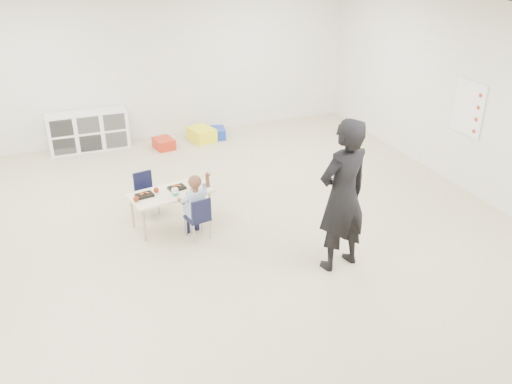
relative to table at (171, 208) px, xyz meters
name	(u,v)px	position (x,y,z in m)	size (l,w,h in m)	color
room	(226,150)	(0.47, -1.00, 1.15)	(9.00, 9.02, 2.80)	beige
table	(171,208)	(0.00, 0.00, 0.00)	(1.15, 0.72, 0.49)	#F9EDC7
chair_near	(197,217)	(0.24, -0.45, 0.04)	(0.29, 0.27, 0.59)	black
chair_far	(147,194)	(-0.24, 0.45, 0.04)	(0.29, 0.27, 0.59)	black
child	(197,205)	(0.24, -0.45, 0.21)	(0.39, 0.39, 0.93)	#A8BBE3
lunch_tray_near	(177,188)	(0.11, 0.06, 0.26)	(0.22, 0.16, 0.03)	black
lunch_tray_far	(144,195)	(-0.34, 0.00, 0.26)	(0.22, 0.16, 0.03)	black
milk_carton	(175,192)	(0.04, -0.13, 0.29)	(0.07, 0.07, 0.10)	white
bread_roll	(195,187)	(0.33, -0.05, 0.28)	(0.09, 0.09, 0.07)	tan
apple_near	(156,190)	(-0.17, 0.06, 0.28)	(0.07, 0.07, 0.07)	maroon
apple_far	(136,199)	(-0.47, -0.11, 0.28)	(0.07, 0.07, 0.07)	maroon
cubby_shelf	(88,131)	(-0.73, 3.28, 0.10)	(1.40, 0.40, 0.70)	white
rules_poster	(469,108)	(4.45, -0.40, 1.00)	(0.02, 0.60, 0.80)	white
adult	(343,196)	(1.62, -1.69, 0.67)	(0.67, 0.44, 1.85)	black
bin_red	(164,143)	(0.52, 2.81, -0.15)	(0.31, 0.40, 0.19)	red
bin_yellow	(202,134)	(1.29, 2.95, -0.13)	(0.39, 0.50, 0.25)	yellow
bin_blue	(217,133)	(1.59, 2.98, -0.15)	(0.31, 0.40, 0.19)	#1634A6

